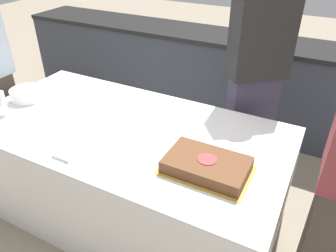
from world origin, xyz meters
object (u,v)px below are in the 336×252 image
(plate_stack, at_px, (26,94))
(cake, at_px, (207,165))
(person_cutting_cake, at_px, (256,79))
(wine_glass, at_px, (2,100))

(plate_stack, bearing_deg, cake, -5.68)
(cake, bearing_deg, plate_stack, 174.32)
(cake, distance_m, person_cutting_cake, 0.92)
(cake, relative_size, wine_glass, 2.69)
(person_cutting_cake, bearing_deg, wine_glass, -5.10)
(cake, xyz_separation_m, plate_stack, (-1.49, 0.15, 0.01))
(wine_glass, relative_size, person_cutting_cake, 0.10)
(plate_stack, height_order, person_cutting_cake, person_cutting_cake)
(wine_glass, bearing_deg, plate_stack, 101.61)
(plate_stack, relative_size, person_cutting_cake, 0.13)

